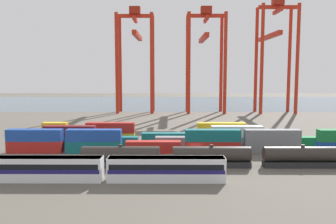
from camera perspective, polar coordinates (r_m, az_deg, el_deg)
The scene contains 32 objects.
ground_plane at distance 115.54m, azimuth 3.09°, elevation -2.51°, with size 420.00×420.00×0.00m, color #5B564C.
harbour_water at distance 217.32m, azimuth 1.81°, elevation 1.53°, with size 400.00×110.00×0.01m, color #475B6B.
passenger_train at distance 58.98m, azimuth -10.09°, elevation -8.85°, with size 38.89×3.14×3.90m.
freight_tank_row at distance 71.14m, azimuth 20.84°, elevation -6.72°, with size 82.49×2.75×4.21m.
shipping_container_0 at distance 83.98m, azimuth -20.62°, elevation -5.26°, with size 12.10×2.44×2.60m, color #AD211C.
shipping_container_1 at distance 83.52m, azimuth -20.68°, elevation -3.51°, with size 12.10×2.44×2.60m, color #1C4299.
shipping_container_2 at distance 80.25m, azimuth -11.81°, elevation -5.51°, with size 12.10×2.44×2.60m, color #146066.
shipping_container_3 at distance 79.77m, azimuth -11.85°, elevation -3.68°, with size 12.10×2.44×2.60m, color #1C4299.
shipping_container_4 at distance 78.55m, azimuth -2.39°, elevation -5.63°, with size 12.10×2.44×2.60m, color #AD211C.
shipping_container_5 at distance 79.02m, azimuth 7.18°, elevation -5.61°, with size 12.10×2.44×2.60m, color #AD211C.
shipping_container_6 at distance 78.53m, azimuth 7.20°, elevation -3.75°, with size 12.10×2.44×2.60m, color #146066.
shipping_container_7 at distance 81.61m, azimuth 16.38°, elevation -5.43°, with size 12.10×2.44×2.60m, color slate.
shipping_container_8 at distance 81.14m, azimuth 16.44°, elevation -3.63°, with size 12.10×2.44×2.60m, color slate.
shipping_container_9 at distance 86.13m, azimuth 24.82°, elevation -5.15°, with size 6.04×2.44×2.60m, color #1C4299.
shipping_container_10 at distance 85.68m, azimuth 24.90°, elevation -3.45°, with size 6.04×2.44×2.60m, color #197538.
shipping_container_12 at distance 87.18m, azimuth -15.53°, elevation -4.68°, with size 12.10×2.44×2.60m, color #146066.
shipping_container_13 at distance 86.74m, azimuth -15.58°, elevation -2.99°, with size 12.10×2.44×2.60m, color maroon.
shipping_container_14 at distance 84.55m, azimuth -6.89°, elevation -4.83°, with size 6.04×2.44×2.60m, color #146066.
shipping_container_15 at distance 83.91m, azimuth 2.10°, elevation -4.87°, with size 12.10×2.44×2.60m, color slate.
shipping_container_16 at distance 85.33m, azimuth 11.00°, elevation -4.80°, with size 12.10×2.44×2.60m, color slate.
shipping_container_17 at distance 84.89m, azimuth 11.03°, elevation -3.07°, with size 12.10×2.44×2.60m, color silver.
shipping_container_18 at distance 88.70m, azimuth 19.41°, elevation -4.62°, with size 12.10×2.44×2.60m, color #197538.
shipping_container_20 at distance 93.89m, azimuth -17.67°, elevation -3.98°, with size 6.04×2.44×2.60m, color #AD211C.
shipping_container_21 at distance 93.48m, azimuth -17.72°, elevation -2.41°, with size 6.04×2.44×2.60m, color gold.
shipping_container_22 at distance 90.56m, azimuth -9.23°, elevation -4.14°, with size 12.10×2.44×2.60m, color gold.
shipping_container_23 at distance 90.14m, azimuth -9.26°, elevation -2.51°, with size 12.10×2.44×2.60m, color #AD211C.
shipping_container_24 at distance 89.31m, azimuth -0.36°, elevation -4.20°, with size 12.10×2.44×2.60m, color #146066.
shipping_container_25 at distance 90.22m, azimuth 8.55°, elevation -4.16°, with size 12.10×2.44×2.60m, color #1C4299.
shipping_container_26 at distance 89.80m, azimuth 8.57°, elevation -2.53°, with size 12.10×2.44×2.60m, color gold.
gantry_crane_west at distance 164.00m, azimuth -5.22°, elevation 10.06°, with size 16.84×33.12×47.08m.
gantry_crane_central at distance 164.06m, azimuth 6.02°, elevation 10.02°, with size 17.40×34.49×47.13m.
gantry_crane_east at distance 170.30m, azimuth 16.85°, elevation 10.20°, with size 16.99×35.18×50.81m.
Camera 1 is at (-5.50, -74.11, 17.24)m, focal length 37.84 mm.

